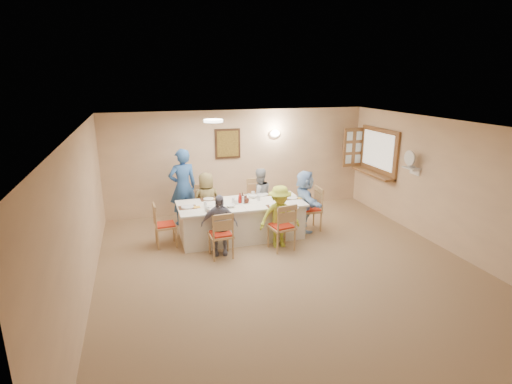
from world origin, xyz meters
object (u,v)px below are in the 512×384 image
object	(u,v)px
desk_fan	(411,161)
chair_back_left	(206,207)
diner_right_end	(305,201)
caregiver	(183,187)
dining_table	(241,220)
diner_back_right	(259,196)
chair_right_end	(310,209)
chair_back_right	(258,201)
condiment_ketchup	(240,198)
diner_front_left	(219,225)
serving_hatch	(379,152)
chair_front_right	(282,226)
diner_front_right	(280,217)
diner_back_left	(207,201)
chair_left_end	(165,225)
chair_front_left	(221,234)

from	to	relation	value
desk_fan	chair_back_left	distance (m)	4.51
diner_right_end	caregiver	bearing A→B (deg)	70.91
dining_table	diner_back_right	bearing A→B (deg)	48.58
chair_right_end	chair_back_right	bearing A→B (deg)	-129.64
condiment_ketchup	diner_front_left	bearing A→B (deg)	-130.53
serving_hatch	condiment_ketchup	world-z (taller)	serving_hatch
desk_fan	chair_back_right	size ratio (longest dim) A/B	0.30
dining_table	caregiver	xyz separation A→B (m)	(-1.05, 1.15, 0.49)
chair_front_right	diner_front_right	xyz separation A→B (m)	(-0.00, 0.12, 0.15)
diner_back_right	diner_back_left	bearing A→B (deg)	-7.48
dining_table	chair_left_end	bearing A→B (deg)	180.00
chair_right_end	caregiver	size ratio (longest dim) A/B	0.55
chair_front_left	diner_right_end	world-z (taller)	diner_right_end
serving_hatch	diner_front_right	world-z (taller)	serving_hatch
chair_right_end	condiment_ketchup	bearing A→B (deg)	-89.31
chair_left_end	condiment_ketchup	distance (m)	1.58
chair_front_right	chair_right_end	size ratio (longest dim) A/B	1.00
chair_back_right	chair_right_end	xyz separation A→B (m)	(0.95, -0.80, -0.02)
chair_back_right	diner_front_left	xyz separation A→B (m)	(-1.20, -1.48, 0.09)
desk_fan	diner_right_end	xyz separation A→B (m)	(-2.12, 0.64, -0.88)
serving_hatch	chair_right_end	size ratio (longest dim) A/B	1.57
chair_front_left	diner_back_left	size ratio (longest dim) A/B	0.71
chair_right_end	condiment_ketchup	size ratio (longest dim) A/B	4.48
serving_hatch	diner_right_end	distance (m)	2.48
chair_back_right	diner_front_right	size ratio (longest dim) A/B	0.80
chair_right_end	diner_front_right	bearing A→B (deg)	-53.94
dining_table	caregiver	size ratio (longest dim) A/B	1.48
serving_hatch	dining_table	xyz separation A→B (m)	(-3.65, -0.71, -1.12)
chair_front_right	caregiver	size ratio (longest dim) A/B	0.55
diner_right_end	desk_fan	bearing A→B (deg)	-100.85
serving_hatch	chair_back_left	distance (m)	4.37
dining_table	caregiver	world-z (taller)	caregiver
chair_right_end	chair_front_left	bearing A→B (deg)	-69.13
dining_table	condiment_ketchup	size ratio (longest dim) A/B	12.12
chair_front_right	diner_back_left	world-z (taller)	diner_back_left
chair_front_right	chair_front_left	bearing A→B (deg)	-9.42
dining_table	chair_front_right	size ratio (longest dim) A/B	2.70
serving_hatch	condiment_ketchup	bearing A→B (deg)	-168.90
diner_front_right	chair_front_left	bearing A→B (deg)	-172.07
dining_table	diner_back_right	xyz separation A→B (m)	(0.60, 0.68, 0.27)
chair_back_left	chair_front_left	world-z (taller)	chair_back_left
chair_left_end	condiment_ketchup	size ratio (longest dim) A/B	4.18
chair_back_right	chair_front_right	xyz separation A→B (m)	(0.00, -1.60, -0.02)
chair_right_end	diner_back_right	world-z (taller)	diner_back_right
chair_back_left	diner_back_right	distance (m)	1.22
diner_right_end	caregiver	distance (m)	2.73
chair_back_left	caregiver	world-z (taller)	caregiver
chair_back_right	condiment_ketchup	xyz separation A→B (m)	(-0.62, -0.81, 0.37)
chair_front_right	diner_back_right	xyz separation A→B (m)	(0.00, 1.48, 0.17)
diner_right_end	condiment_ketchup	bearing A→B (deg)	96.13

